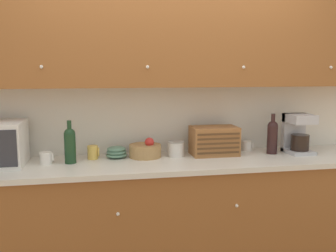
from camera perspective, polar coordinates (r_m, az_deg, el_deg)
The scene contains 15 objects.
ground_plane at distance 3.63m, azimuth -0.71°, elevation -18.53°, with size 24.00×24.00×0.00m, color #9E754C.
wall_back at distance 3.28m, azimuth -0.84°, elevation 2.40°, with size 5.92×0.06×2.60m.
counter_unit at distance 3.14m, azimuth 0.34°, elevation -13.52°, with size 3.54×0.68×0.94m.
backsplash_panel at distance 3.25m, azimuth -0.73°, elevation 1.06°, with size 3.52×0.01×0.57m.
upper_cabinets at distance 3.12m, azimuth 2.75°, elevation 14.03°, with size 3.52×0.34×0.88m.
mug_blue_second at distance 2.99m, azimuth -18.05°, elevation -4.66°, with size 0.10×0.09×0.09m.
second_wine_bottle at distance 2.95m, azimuth -14.72°, elevation -2.65°, with size 0.09×0.09×0.33m.
mug at distance 3.07m, azimuth -11.34°, elevation -3.95°, with size 0.09×0.08×0.11m.
bowl_stack_on_counter at distance 3.08m, azimuth -7.85°, elevation -3.99°, with size 0.17×0.17×0.09m.
fruit_basket at distance 3.08m, azimuth -3.45°, elevation -3.72°, with size 0.26×0.26×0.16m.
storage_canister at distance 3.09m, azimuth 1.23°, elevation -3.51°, with size 0.14×0.14×0.13m.
bread_box at distance 3.17m, azimuth 7.03°, elevation -2.25°, with size 0.39×0.25×0.24m.
mug_patterned_third at distance 3.40m, azimuth 11.97°, elevation -2.95°, with size 0.10×0.09×0.09m.
wine_bottle at distance 3.31m, azimuth 15.62°, elevation -1.41°, with size 0.09×0.09×0.34m.
coffee_maker at distance 3.41m, azimuth 19.14°, elevation -1.03°, with size 0.20×0.25×0.34m.
Camera 1 is at (-0.56, -3.18, 1.64)m, focal length 40.00 mm.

